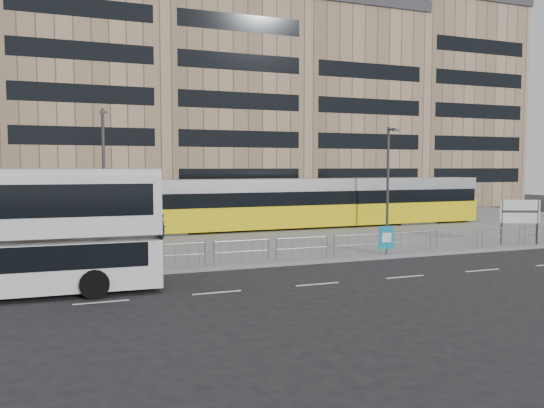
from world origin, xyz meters
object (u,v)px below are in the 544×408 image
object	(u,v)px
pedestrian	(162,229)
traffic_light_west	(137,222)
lamp_post_west	(104,169)
station_sign	(520,214)
ad_panel	(386,238)
tram	(295,203)
lamp_post_east	(388,174)

from	to	relation	value
pedestrian	traffic_light_west	world-z (taller)	traffic_light_west
traffic_light_west	lamp_post_west	xyz separation A→B (m)	(-0.94, 9.13, 2.30)
station_sign	traffic_light_west	xyz separation A→B (m)	(-21.11, 0.39, 0.22)
ad_panel	traffic_light_west	size ratio (longest dim) A/B	0.46
pedestrian	traffic_light_west	xyz separation A→B (m)	(-2.02, -6.55, 1.09)
tram	lamp_post_east	size ratio (longest dim) A/B	4.24
station_sign	tram	bearing A→B (deg)	150.05
tram	lamp_post_west	xyz separation A→B (m)	(-13.18, -2.30, 2.50)
station_sign	lamp_post_east	bearing A→B (deg)	138.66
lamp_post_west	tram	bearing A→B (deg)	9.91
tram	traffic_light_west	size ratio (longest dim) A/B	9.73
station_sign	lamp_post_east	distance (m)	8.89
ad_panel	traffic_light_west	distance (m)	12.19
station_sign	pedestrian	bearing A→B (deg)	-176.85
station_sign	ad_panel	size ratio (longest dim) A/B	1.78
tram	ad_panel	bearing A→B (deg)	-91.23
station_sign	traffic_light_west	world-z (taller)	traffic_light_west
pedestrian	lamp_post_west	bearing A→B (deg)	45.42
ad_panel	lamp_post_west	world-z (taller)	lamp_post_west
lamp_post_east	station_sign	bearing A→B (deg)	-64.48
pedestrian	lamp_post_west	distance (m)	5.19
station_sign	ad_panel	distance (m)	9.05
ad_panel	traffic_light_west	xyz separation A→B (m)	(-12.11, 0.79, 1.14)
ad_panel	lamp_post_east	world-z (taller)	lamp_post_east
station_sign	lamp_post_east	xyz separation A→B (m)	(-3.72, 7.78, 2.16)
ad_panel	tram	bearing A→B (deg)	98.10
tram	station_sign	distance (m)	14.78
tram	station_sign	xyz separation A→B (m)	(8.88, -11.82, -0.02)
tram	ad_panel	world-z (taller)	tram
station_sign	lamp_post_east	world-z (taller)	lamp_post_east
pedestrian	lamp_post_east	xyz separation A→B (m)	(15.37, 0.84, 3.03)
tram	traffic_light_west	bearing A→B (deg)	-137.61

